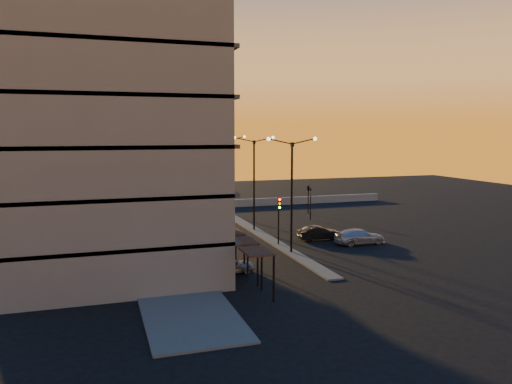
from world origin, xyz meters
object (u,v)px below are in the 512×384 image
object	(u,v)px
car_hatchback	(227,265)
traffic_light_main	(279,213)
car_sedan	(319,233)
streetlamp_mid	(254,175)
car_wagon	(360,236)

from	to	relation	value
car_hatchback	traffic_light_main	bearing A→B (deg)	-48.92
car_sedan	streetlamp_mid	bearing A→B (deg)	39.39
car_hatchback	car_sedan	size ratio (longest dim) A/B	0.96
car_sedan	car_hatchback	bearing A→B (deg)	130.58
traffic_light_main	car_wagon	distance (m)	7.57
streetlamp_mid	car_hatchback	size ratio (longest dim) A/B	2.54
traffic_light_main	car_hatchback	distance (m)	9.84
car_hatchback	car_sedan	bearing A→B (deg)	-59.38
car_wagon	car_hatchback	bearing A→B (deg)	112.90
car_hatchback	car_wagon	bearing A→B (deg)	-74.17
streetlamp_mid	car_wagon	bearing A→B (deg)	-50.81
car_hatchback	car_wagon	world-z (taller)	car_wagon
streetlamp_mid	car_wagon	xyz separation A→B (m)	(7.07, -8.67, -4.92)
streetlamp_mid	traffic_light_main	world-z (taller)	streetlamp_mid
traffic_light_main	car_sedan	xyz separation A→B (m)	(4.34, 1.08, -2.25)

